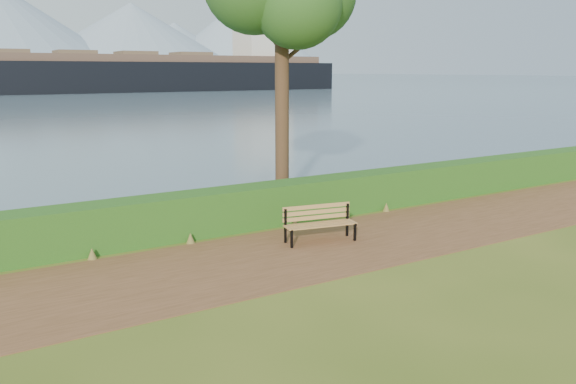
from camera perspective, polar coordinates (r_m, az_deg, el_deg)
ground at (r=11.31m, az=-0.82°, el=-7.07°), size 140.00×140.00×0.00m
path at (r=11.55m, az=-1.56°, el=-6.62°), size 40.00×3.40×0.01m
hedge at (r=13.39m, az=-6.39°, el=-1.83°), size 32.00×0.85×1.00m
bench at (r=12.51m, az=3.17°, el=-2.94°), size 1.67×0.76×0.81m
cargo_ship at (r=106.14m, az=-12.47°, el=11.73°), size 71.35×11.43×21.65m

